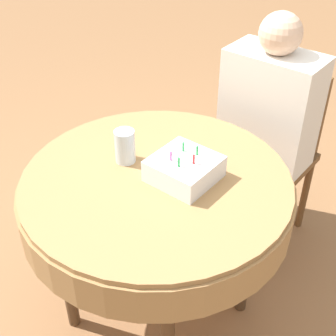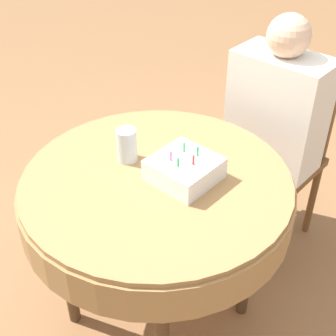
# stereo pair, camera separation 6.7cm
# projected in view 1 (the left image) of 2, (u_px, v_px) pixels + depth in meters

# --- Properties ---
(ground_plane) EXTENTS (12.00, 12.00, 0.00)m
(ground_plane) POSITION_uv_depth(u_px,v_px,m) (159.00, 314.00, 2.11)
(ground_plane) COLOR #8C603D
(dining_table) EXTENTS (0.98, 0.98, 0.78)m
(dining_table) POSITION_uv_depth(u_px,v_px,m) (157.00, 198.00, 1.71)
(dining_table) COLOR #9E7547
(dining_table) RESTS_ON ground_plane
(chair) EXTENTS (0.42, 0.42, 0.88)m
(chair) POSITION_uv_depth(u_px,v_px,m) (270.00, 149.00, 2.31)
(chair) COLOR brown
(chair) RESTS_ON ground_plane
(person) EXTENTS (0.42, 0.32, 1.19)m
(person) POSITION_uv_depth(u_px,v_px,m) (267.00, 116.00, 2.12)
(person) COLOR #DBB293
(person) RESTS_ON ground_plane
(birthday_cake) EXTENTS (0.21, 0.21, 0.12)m
(birthday_cake) POSITION_uv_depth(u_px,v_px,m) (184.00, 169.00, 1.62)
(birthday_cake) COLOR white
(birthday_cake) RESTS_ON dining_table
(drinking_glass) EXTENTS (0.08, 0.08, 0.13)m
(drinking_glass) POSITION_uv_depth(u_px,v_px,m) (125.00, 146.00, 1.70)
(drinking_glass) COLOR silver
(drinking_glass) RESTS_ON dining_table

